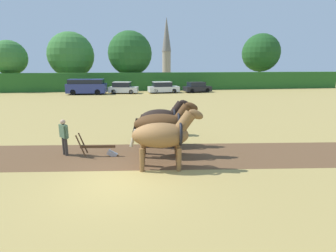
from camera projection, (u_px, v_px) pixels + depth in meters
name	position (u px, v px, depth m)	size (l,w,h in m)	color
ground_plane	(120.00, 180.00, 9.18)	(240.00, 240.00, 0.00)	#A88E4C
plowed_furrow_strip	(72.00, 156.00, 11.57)	(26.15, 3.38, 0.01)	brown
hedgerow	(125.00, 82.00, 40.15)	(71.55, 1.28, 2.72)	#286023
tree_left	(9.00, 58.00, 38.81)	(5.06, 5.06, 7.45)	#423323
tree_center_left	(71.00, 55.00, 42.16)	(7.29, 7.29, 9.04)	#4C3823
tree_center	(130.00, 53.00, 42.24)	(7.05, 7.05, 9.21)	brown
tree_center_right	(261.00, 53.00, 46.76)	(6.67, 6.67, 9.30)	brown
church_spire	(167.00, 47.00, 70.51)	(2.50, 2.50, 16.21)	gray
draft_horse_lead_left	(163.00, 135.00, 9.96)	(2.86, 1.25, 2.41)	brown
draft_horse_lead_right	(163.00, 124.00, 11.37)	(2.92, 1.20, 2.46)	#513319
draft_horse_trail_left	(162.00, 119.00, 12.83)	(2.66, 1.26, 2.37)	black
plow	(101.00, 149.00, 11.54)	(1.76, 0.53, 1.13)	#4C331E
farmer_at_plow	(64.00, 135.00, 11.54)	(0.45, 0.54, 1.62)	#38332D
farmer_beside_team	(174.00, 119.00, 14.92)	(0.52, 0.44, 1.63)	#28334C
parked_van	(87.00, 86.00, 35.25)	(5.31, 2.44, 2.03)	navy
parked_car_left	(123.00, 88.00, 36.41)	(4.21, 2.53, 1.60)	silver
parked_car_center_left	(163.00, 88.00, 37.14)	(4.46, 2.24, 1.57)	silver
parked_car_center	(197.00, 87.00, 38.03)	(4.17, 2.46, 1.47)	black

